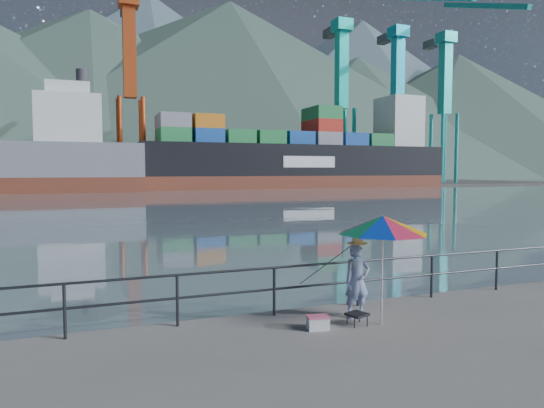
{
  "coord_description": "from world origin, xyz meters",
  "views": [
    {
      "loc": [
        -2.56,
        -7.52,
        3.01
      ],
      "look_at": [
        2.59,
        6.0,
        2.0
      ],
      "focal_mm": 32.0,
      "sensor_mm": 36.0,
      "label": 1
    }
  ],
  "objects_px": {
    "container_ship": "(306,155)",
    "beach_umbrella": "(383,225)",
    "fisherman": "(357,281)",
    "cooler_bag": "(318,323)"
  },
  "relations": [
    {
      "from": "beach_umbrella",
      "to": "cooler_bag",
      "type": "distance_m",
      "value": 2.26
    },
    {
      "from": "beach_umbrella",
      "to": "cooler_bag",
      "type": "xyz_separation_m",
      "value": [
        -1.3,
        0.17,
        -1.84
      ]
    },
    {
      "from": "container_ship",
      "to": "beach_umbrella",
      "type": "bearing_deg",
      "value": -113.88
    },
    {
      "from": "fisherman",
      "to": "beach_umbrella",
      "type": "height_order",
      "value": "beach_umbrella"
    },
    {
      "from": "beach_umbrella",
      "to": "cooler_bag",
      "type": "bearing_deg",
      "value": 172.42
    },
    {
      "from": "container_ship",
      "to": "cooler_bag",
      "type": "bearing_deg",
      "value": -114.75
    },
    {
      "from": "cooler_bag",
      "to": "fisherman",
      "type": "bearing_deg",
      "value": 30.38
    },
    {
      "from": "beach_umbrella",
      "to": "container_ship",
      "type": "relative_size",
      "value": 0.04
    },
    {
      "from": "container_ship",
      "to": "fisherman",
      "type": "bearing_deg",
      "value": -114.18
    },
    {
      "from": "fisherman",
      "to": "container_ship",
      "type": "height_order",
      "value": "container_ship"
    }
  ]
}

